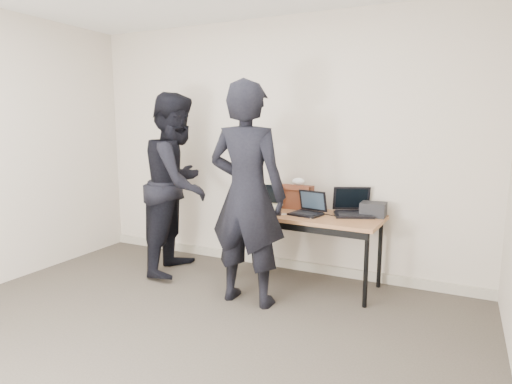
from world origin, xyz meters
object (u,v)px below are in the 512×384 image
Objects in this scene: person_observer at (178,184)px; equipment_box at (373,209)px; laptop_center at (308,209)px; laptop_right at (353,209)px; laptop_beige at (263,205)px; person_typist at (247,195)px; leather_satchel at (295,196)px; desk at (304,220)px.

equipment_box is at bearing -91.55° from person_observer.
laptop_center is 0.43m from laptop_right.
person_typist is at bearing -84.15° from laptop_beige.
leather_satchel is at bearing -99.34° from person_typist.
leather_satchel is at bearing 153.17° from laptop_right.
laptop_right is 0.19m from equipment_box.
person_observer is at bearing -22.66° from person_typist.
leather_satchel is 0.18× the size of person_typist.
equipment_box is (1.07, 0.21, 0.01)m from laptop_beige.
desk is 0.45m from laptop_beige.
leather_satchel is 0.19× the size of person_observer.
laptop_beige is at bearing -168.63° from equipment_box.
person_typist is (-0.36, -0.63, 0.21)m from laptop_center.
leather_satchel is at bearing -83.10° from person_observer.
laptop_right reaches higher than leather_satchel.
desk is 0.12m from laptop_center.
laptop_right is (0.40, 0.17, 0.01)m from laptop_center.
laptop_beige is at bearing -135.27° from leather_satchel.
person_observer is at bearing 169.37° from laptop_right.
laptop_right is at bearing -4.34° from leather_satchel.
person_typist is at bearing -113.96° from desk.
desk is 4.50× the size of laptop_center.
person_typist reaches higher than laptop_center.
person_observer is at bearing -169.32° from desk.
laptop_center is 0.32m from leather_satchel.
person_observer is (-1.05, 0.44, -0.03)m from person_typist.
person_observer is (-0.93, -0.16, 0.18)m from laptop_beige.
equipment_box is at bearing 5.68° from laptop_beige.
laptop_center is at bearing -94.44° from person_observer.
person_observer reaches higher than laptop_right.
laptop_beige is at bearing -165.62° from laptop_center.
laptop_beige is 0.81× the size of laptop_right.
laptop_beige is 1.10× the size of laptop_center.
equipment_box is 1.26m from person_typist.
laptop_right reaches higher than desk.
laptop_center is (0.04, 0.01, 0.11)m from desk.
laptop_right is at bearing -174.79° from equipment_box.
laptop_right is (0.44, 0.17, 0.12)m from desk.
person_typist reaches higher than person_observer.
laptop_right is 1.28× the size of leather_satchel.
laptop_beige is 0.90m from laptop_right.
person_typist reaches higher than laptop_beige.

